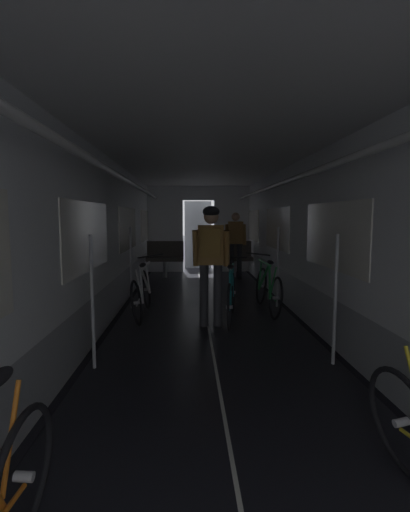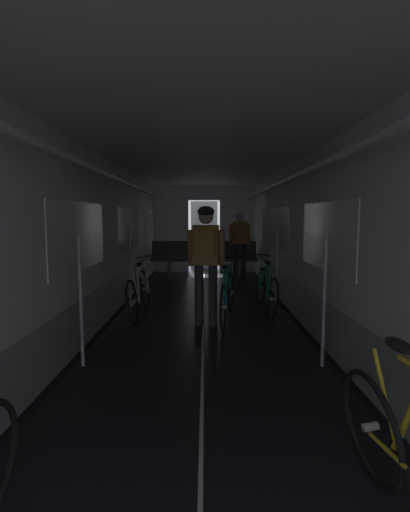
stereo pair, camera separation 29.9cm
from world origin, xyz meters
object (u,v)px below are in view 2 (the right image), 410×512
person_cyclist_aisle (207,253)px  bicycle_teal_in_aisle (229,296)px  bench_seat_far_right (240,255)px  bicycle_white (141,292)px  person_standing_near_bench (241,241)px  bench_seat_far_left (171,255)px  bicycle_green (267,289)px

person_cyclist_aisle → bicycle_teal_in_aisle: size_ratio=1.03×
bench_seat_far_right → bicycle_white: 4.36m
bicycle_white → person_standing_near_bench: size_ratio=1.00×
bench_seat_far_right → bench_seat_far_left: bearing=180.0°
bench_seat_far_left → person_cyclist_aisle: (0.94, -4.51, 0.50)m
person_cyclist_aisle → person_standing_near_bench: 4.23m
bench_seat_far_left → person_cyclist_aisle: size_ratio=0.57×
bench_seat_far_left → bicycle_green: same height
person_standing_near_bench → bench_seat_far_left: bearing=168.2°
person_standing_near_bench → person_cyclist_aisle: bearing=-101.8°
bench_seat_far_left → bench_seat_far_right: (1.80, 0.00, 0.00)m
person_cyclist_aisle → bicycle_teal_in_aisle: 0.81m
bicycle_teal_in_aisle → person_standing_near_bench: person_standing_near_bench is taller
bench_seat_far_left → bicycle_teal_in_aisle: bench_seat_far_left is taller
bench_seat_far_left → bicycle_white: bearing=-91.8°
bench_seat_far_left → person_cyclist_aisle: person_cyclist_aisle is taller
bench_seat_far_right → bicycle_green: size_ratio=0.58×
bicycle_white → person_cyclist_aisle: 1.41m
bicycle_white → person_standing_near_bench: (1.92, 3.53, 0.60)m
bench_seat_far_left → person_cyclist_aisle: bearing=-78.2°
bicycle_white → bench_seat_far_right: bearing=63.8°
bench_seat_far_left → bench_seat_far_right: size_ratio=1.00×
bicycle_green → bicycle_teal_in_aisle: size_ratio=1.01×
bench_seat_far_right → bicycle_teal_in_aisle: 4.29m
bench_seat_far_left → person_cyclist_aisle: 4.64m
bicycle_green → bicycle_teal_in_aisle: (-0.67, -0.56, 0.00)m
bicycle_teal_in_aisle → bicycle_white: bearing=166.1°
bench_seat_far_right → person_standing_near_bench: 0.55m
bench_seat_far_left → bicycle_teal_in_aisle: size_ratio=0.59×
person_standing_near_bench → bicycle_white: bearing=-118.6°
bench_seat_far_right → bicycle_white: (-1.92, -3.90, -0.19)m
bicycle_white → bicycle_teal_in_aisle: bicycle_white is taller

